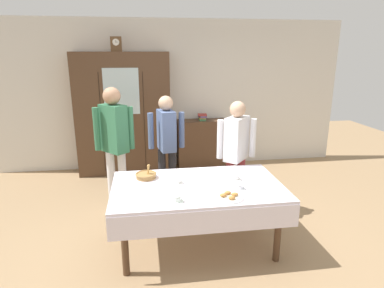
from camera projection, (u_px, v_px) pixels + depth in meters
name	position (u px, v px, depth m)	size (l,w,h in m)	color
ground_plane	(194.00, 235.00, 3.94)	(12.00, 12.00, 0.00)	#997A56
back_wall	(173.00, 95.00, 6.09)	(6.40, 0.10, 2.70)	silver
dining_table	(198.00, 194.00, 3.53)	(1.84, 1.10, 0.74)	#4C3321
wall_cabinet	(124.00, 114.00, 5.76)	(1.62, 0.46, 2.13)	#4C3321
mantel_clock	(116.00, 44.00, 5.42)	(0.18, 0.11, 0.24)	brown
bookshelf_low	(202.00, 144.00, 6.17)	(0.92, 0.35, 0.91)	#4C3321
book_stack	(202.00, 117.00, 6.03)	(0.17, 0.20, 0.11)	#3D754C
tea_cup_mid_left	(236.00, 178.00, 3.68)	(0.13, 0.13, 0.06)	white
tea_cup_mid_right	(177.00, 199.00, 3.14)	(0.13, 0.13, 0.06)	silver
tea_cup_center	(177.00, 181.00, 3.58)	(0.13, 0.13, 0.06)	white
tea_cup_far_left	(240.00, 187.00, 3.42)	(0.13, 0.13, 0.06)	white
bread_basket	(146.00, 175.00, 3.73)	(0.24, 0.24, 0.16)	#9E7542
pastry_plate	(229.00, 197.00, 3.22)	(0.28, 0.28, 0.05)	white
spoon_far_right	(147.00, 200.00, 3.18)	(0.12, 0.02, 0.01)	silver
spoon_front_edge	(181.00, 174.00, 3.85)	(0.12, 0.02, 0.01)	silver
person_behind_table_left	(236.00, 147.00, 4.27)	(0.52, 0.40, 1.53)	#933338
person_behind_table_right	(114.00, 137.00, 4.33)	(0.52, 0.40, 1.70)	silver
person_by_cabinet	(167.00, 138.00, 4.68)	(0.52, 0.39, 1.55)	#232328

